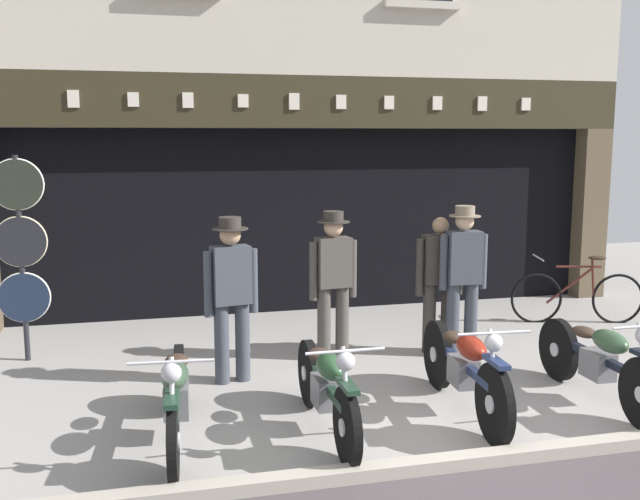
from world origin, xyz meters
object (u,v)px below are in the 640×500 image
object	(u,v)px
motorcycle_center	(464,367)
salesman_left	(231,291)
shopkeeper_center	(333,277)
tyre_sign_pole	(21,244)
motorcycle_center_left	(327,386)
assistant_far_right	(463,273)
leaning_bicycle	(578,296)
motorcycle_left	(176,394)
salesman_right	(439,279)
advert_board_near	(389,183)
motorcycle_center_right	(600,360)
advert_board_far	(466,184)

from	to	relation	value
motorcycle_center	salesman_left	xyz separation A→B (m)	(-1.92, 1.37, 0.51)
shopkeeper_center	tyre_sign_pole	size ratio (longest dim) A/B	0.73
motorcycle_center_left	assistant_far_right	world-z (taller)	assistant_far_right
assistant_far_right	leaning_bicycle	xyz separation A→B (m)	(2.16, 0.99, -0.59)
motorcycle_left	leaning_bicycle	bearing A→B (deg)	-149.17
salesman_right	shopkeeper_center	bearing A→B (deg)	1.22
motorcycle_center_left	shopkeeper_center	bearing A→B (deg)	-106.11
shopkeeper_center	advert_board_near	size ratio (longest dim) A/B	1.83
salesman_left	leaning_bicycle	size ratio (longest dim) A/B	0.99
motorcycle_left	salesman_right	world-z (taller)	salesman_right
salesman_right	motorcycle_center_left	bearing A→B (deg)	50.18
motorcycle_center	motorcycle_center_right	size ratio (longest dim) A/B	1.04
advert_board_near	leaning_bicycle	size ratio (longest dim) A/B	0.53
tyre_sign_pole	salesman_left	bearing A→B (deg)	-30.57
shopkeeper_center	tyre_sign_pole	xyz separation A→B (m)	(-3.35, 0.76, 0.39)
salesman_left	advert_board_near	world-z (taller)	advert_board_near
shopkeeper_center	motorcycle_center_right	bearing A→B (deg)	130.12
motorcycle_center_right	advert_board_near	distance (m)	4.64
salesman_left	shopkeeper_center	distance (m)	1.31
motorcycle_left	motorcycle_center	world-z (taller)	motorcycle_center
motorcycle_center_left	leaning_bicycle	distance (m)	5.03
advert_board_far	salesman_right	bearing A→B (deg)	-120.88
assistant_far_right	motorcycle_center	bearing A→B (deg)	68.63
motorcycle_left	tyre_sign_pole	xyz separation A→B (m)	(-1.51, 2.65, 0.91)
motorcycle_left	motorcycle_center_right	xyz separation A→B (m)	(3.89, -0.06, 0.01)
motorcycle_center_left	advert_board_far	bearing A→B (deg)	-126.45
motorcycle_left	assistant_far_right	size ratio (longest dim) A/B	1.18
motorcycle_center_right	advert_board_far	size ratio (longest dim) A/B	1.93
advert_board_near	advert_board_far	size ratio (longest dim) A/B	0.89
shopkeeper_center	assistant_far_right	size ratio (longest dim) A/B	0.97
motorcycle_center_right	shopkeeper_center	world-z (taller)	shopkeeper_center
motorcycle_left	salesman_left	xyz separation A→B (m)	(0.63, 1.38, 0.54)
motorcycle_center_right	advert_board_far	distance (m)	4.65
motorcycle_center_left	assistant_far_right	xyz separation A→B (m)	(2.05, 1.76, 0.55)
motorcycle_left	shopkeeper_center	distance (m)	2.69
salesman_left	advert_board_near	size ratio (longest dim) A/B	1.86
motorcycle_left	advert_board_near	size ratio (longest dim) A/B	2.23
motorcycle_center	leaning_bicycle	size ratio (longest dim) A/B	1.20
motorcycle_left	leaning_bicycle	world-z (taller)	leaning_bicycle
motorcycle_center_right	advert_board_far	bearing A→B (deg)	-97.99
motorcycle_center_left	motorcycle_center_right	distance (m)	2.65
motorcycle_left	salesman_right	xyz separation A→B (m)	(3.09, 1.84, 0.45)
motorcycle_center	salesman_left	world-z (taller)	salesman_left
motorcycle_center_left	salesman_left	world-z (taller)	salesman_left
salesman_right	advert_board_near	world-z (taller)	advert_board_near
motorcycle_left	motorcycle_center_left	world-z (taller)	motorcycle_center_left
salesman_left	advert_board_near	distance (m)	4.09
motorcycle_center	salesman_right	distance (m)	1.96
tyre_sign_pole	leaning_bicycle	xyz separation A→B (m)	(6.95, -0.02, -0.96)
salesman_left	advert_board_far	size ratio (longest dim) A/B	1.65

